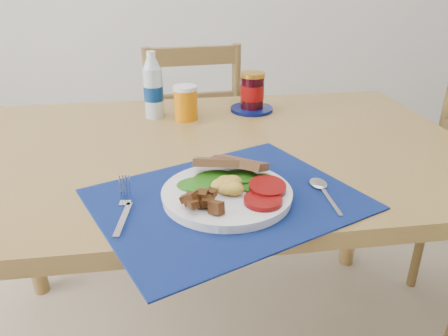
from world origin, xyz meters
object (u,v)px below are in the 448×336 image
(water_bottle, at_px, (153,89))
(jam_on_saucer, at_px, (252,94))
(breakfast_plate, at_px, (225,191))
(chair_far, at_px, (191,123))
(juice_glass, at_px, (186,104))

(water_bottle, height_order, jam_on_saucer, water_bottle)
(breakfast_plate, relative_size, water_bottle, 1.28)
(chair_far, distance_m, jam_on_saucer, 0.54)
(juice_glass, bearing_deg, water_bottle, 157.25)
(water_bottle, relative_size, jam_on_saucer, 1.47)
(chair_far, distance_m, juice_glass, 0.56)
(jam_on_saucer, bearing_deg, chair_far, 110.99)
(water_bottle, relative_size, juice_glass, 2.05)
(chair_far, height_order, breakfast_plate, chair_far)
(juice_glass, bearing_deg, jam_on_saucer, 14.77)
(breakfast_plate, bearing_deg, chair_far, 111.14)
(water_bottle, bearing_deg, jam_on_saucer, 3.19)
(chair_far, relative_size, jam_on_saucer, 7.89)
(water_bottle, distance_m, juice_glass, 0.11)
(breakfast_plate, xyz_separation_m, juice_glass, (-0.04, 0.53, 0.03))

